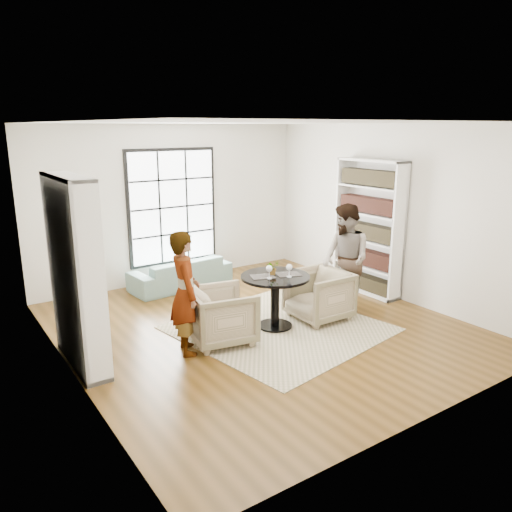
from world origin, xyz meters
TOP-DOWN VIEW (x-y plane):
  - ground at (0.00, 0.00)m, footprint 6.00×6.00m
  - room_shell at (0.00, 0.54)m, footprint 6.00×6.01m
  - rug at (0.19, -0.23)m, footprint 3.09×3.09m
  - pedestal_table at (0.17, -0.13)m, footprint 1.02×1.02m
  - sofa at (-0.13, 2.45)m, footprint 1.96×0.91m
  - armchair_left at (-0.75, -0.14)m, footprint 1.01×0.99m
  - armchair_right at (0.94, -0.24)m, footprint 0.88×0.86m
  - person_left at (-1.30, -0.14)m, footprint 0.54×0.69m
  - person_right at (1.49, -0.24)m, footprint 0.85×0.99m
  - placemat_left at (-0.01, -0.08)m, footprint 0.41×0.36m
  - placemat_right at (0.37, -0.20)m, footprint 0.41×0.36m
  - cutlery_left at (-0.01, -0.08)m, footprint 0.20×0.25m
  - cutlery_right at (0.37, -0.20)m, footprint 0.20×0.25m
  - wine_glass_left at (0.01, -0.20)m, footprint 0.09×0.09m
  - wine_glass_right at (0.30, -0.30)m, footprint 0.09×0.09m
  - flower_centerpiece at (0.17, -0.07)m, footprint 0.20×0.18m

SIDE VIEW (x-z plane):
  - ground at x=0.00m, z-range 0.00..0.00m
  - rug at x=0.19m, z-range 0.00..0.01m
  - sofa at x=-0.13m, z-range 0.00..0.55m
  - armchair_left at x=-0.75m, z-range 0.00..0.78m
  - armchair_right at x=0.94m, z-range 0.00..0.79m
  - pedestal_table at x=0.17m, z-range 0.18..1.00m
  - placemat_left at x=-0.01m, z-range 0.82..0.82m
  - placemat_right at x=0.37m, z-range 0.82..0.82m
  - cutlery_left at x=-0.01m, z-range 0.82..0.83m
  - cutlery_right at x=0.37m, z-range 0.82..0.83m
  - person_left at x=-1.30m, z-range 0.00..1.66m
  - person_right at x=1.49m, z-range 0.00..1.78m
  - flower_centerpiece at x=0.17m, z-range 0.82..1.04m
  - wine_glass_right at x=0.30m, z-range 0.86..1.06m
  - wine_glass_left at x=0.01m, z-range 0.86..1.06m
  - room_shell at x=0.00m, z-range -1.74..4.26m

